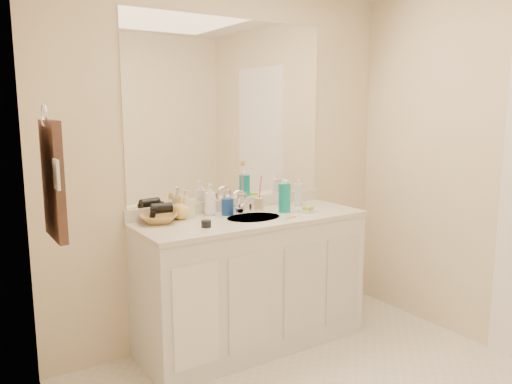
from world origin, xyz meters
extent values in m
cube|color=beige|center=(0.00, 1.30, 1.20)|extent=(2.60, 0.02, 2.40)
cube|color=beige|center=(-1.30, 0.00, 1.20)|extent=(0.02, 2.60, 2.40)
cube|color=white|center=(0.00, 1.02, 0.42)|extent=(1.50, 0.55, 0.85)
cube|color=silver|center=(0.00, 1.02, 0.86)|extent=(1.52, 0.57, 0.03)
cube|color=silver|center=(0.00, 1.29, 0.92)|extent=(1.52, 0.03, 0.08)
cylinder|color=beige|center=(0.00, 1.00, 0.87)|extent=(0.37, 0.37, 0.02)
cylinder|color=silver|center=(0.00, 1.18, 0.94)|extent=(0.02, 0.02, 0.11)
cube|color=white|center=(0.00, 1.29, 1.56)|extent=(1.48, 0.01, 1.20)
cylinder|color=navy|center=(-0.10, 1.16, 0.94)|extent=(0.09, 0.09, 0.11)
cylinder|color=#CDB691|center=(0.15, 1.17, 0.92)|extent=(0.08, 0.08, 0.09)
cylinder|color=#FF4368|center=(0.16, 1.17, 1.03)|extent=(0.02, 0.04, 0.18)
cylinder|color=#0C938F|center=(0.27, 1.03, 0.98)|extent=(0.09, 0.09, 0.20)
cylinder|color=silver|center=(0.48, 1.16, 0.96)|extent=(0.07, 0.07, 0.16)
cube|color=silver|center=(0.40, 0.94, 0.89)|extent=(0.11, 0.09, 0.01)
cube|color=#91CE32|center=(0.40, 0.94, 0.90)|extent=(0.08, 0.07, 0.02)
cube|color=orange|center=(0.19, 0.86, 0.88)|extent=(0.10, 0.06, 0.00)
cylinder|color=black|center=(-0.38, 0.93, 0.90)|extent=(0.08, 0.08, 0.04)
imported|color=white|center=(-0.20, 1.22, 0.98)|extent=(0.10, 0.10, 0.21)
imported|color=beige|center=(-0.37, 1.23, 0.97)|extent=(0.10, 0.10, 0.18)
imported|color=#F1C75D|center=(-0.42, 1.21, 0.95)|extent=(0.14, 0.14, 0.15)
imported|color=#B38848|center=(-0.57, 1.19, 0.91)|extent=(0.30, 0.30, 0.06)
cylinder|color=black|center=(-0.55, 1.19, 0.97)|extent=(0.14, 0.08, 0.06)
torus|color=silver|center=(-1.27, 0.77, 1.55)|extent=(0.01, 0.11, 0.11)
cube|color=black|center=(-1.25, 0.77, 1.25)|extent=(0.04, 0.32, 0.55)
cube|color=silver|center=(-1.27, 0.57, 1.30)|extent=(0.01, 0.08, 0.13)
camera|label=1|loc=(-1.71, -1.65, 1.58)|focal=35.00mm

